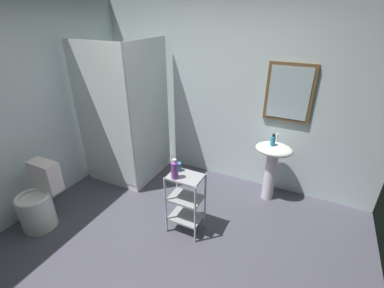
% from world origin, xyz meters
% --- Properties ---
extents(ground_plane, '(4.20, 4.20, 0.02)m').
position_xyz_m(ground_plane, '(0.00, 0.00, -0.01)').
color(ground_plane, '#494855').
extents(wall_back, '(4.20, 0.14, 2.50)m').
position_xyz_m(wall_back, '(0.01, 1.85, 1.25)').
color(wall_back, silver).
rests_on(wall_back, ground_plane).
extents(wall_left, '(0.10, 4.20, 2.50)m').
position_xyz_m(wall_left, '(-1.85, 0.00, 1.25)').
color(wall_left, silver).
rests_on(wall_left, ground_plane).
extents(shower_stall, '(0.92, 0.92, 2.00)m').
position_xyz_m(shower_stall, '(-1.19, 1.18, 0.46)').
color(shower_stall, white).
rests_on(shower_stall, ground_plane).
extents(pedestal_sink, '(0.46, 0.37, 0.81)m').
position_xyz_m(pedestal_sink, '(0.82, 1.52, 0.58)').
color(pedestal_sink, white).
rests_on(pedestal_sink, ground_plane).
extents(sink_faucet, '(0.03, 0.03, 0.10)m').
position_xyz_m(sink_faucet, '(0.82, 1.64, 0.86)').
color(sink_faucet, silver).
rests_on(sink_faucet, pedestal_sink).
extents(toilet, '(0.37, 0.49, 0.76)m').
position_xyz_m(toilet, '(-1.48, -0.16, 0.31)').
color(toilet, white).
rests_on(toilet, ground_plane).
extents(storage_cart, '(0.38, 0.28, 0.74)m').
position_xyz_m(storage_cart, '(0.10, 0.50, 0.44)').
color(storage_cart, silver).
rests_on(storage_cart, ground_plane).
extents(hand_soap_bottle, '(0.06, 0.06, 0.15)m').
position_xyz_m(hand_soap_bottle, '(0.80, 1.48, 0.88)').
color(hand_soap_bottle, '#389ED1').
rests_on(hand_soap_bottle, pedestal_sink).
extents(conditioner_bottle_purple, '(0.07, 0.07, 0.22)m').
position_xyz_m(conditioner_bottle_purple, '(0.02, 0.42, 0.84)').
color(conditioner_bottle_purple, purple).
rests_on(conditioner_bottle_purple, storage_cart).
extents(rinse_cup, '(0.07, 0.07, 0.10)m').
position_xyz_m(rinse_cup, '(-0.02, 0.56, 0.79)').
color(rinse_cup, '#3870B2').
rests_on(rinse_cup, storage_cart).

